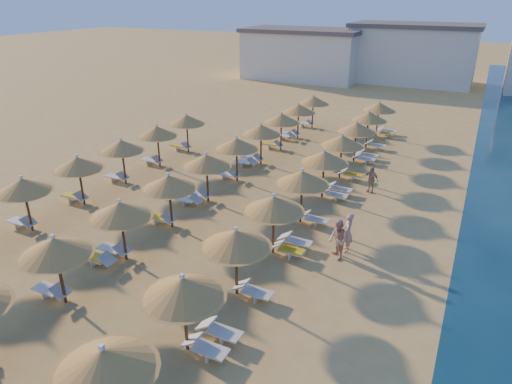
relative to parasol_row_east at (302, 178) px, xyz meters
The scene contains 9 objects.
ground 5.55m from the parasol_row_east, 121.06° to the right, with size 220.00×220.00×0.00m, color tan.
hotel_blocks 42.34m from the parasol_row_east, 88.49° to the left, with size 47.67×12.15×8.10m.
parasol_row_east is the anchor object (origin of this frame).
parasol_row_west 5.55m from the parasol_row_east, behind, with size 2.75×36.77×2.92m.
parasol_row_inland 11.63m from the parasol_row_east, behind, with size 2.75×19.76×2.92m.
loungers 4.67m from the parasol_row_east, behind, with size 14.48×35.53×0.66m.
beachgoer_c 6.05m from the parasol_row_east, 66.91° to the left, with size 0.93×0.39×1.59m, color tan.
beachgoer_b 4.03m from the parasol_row_east, 43.55° to the right, with size 0.91×0.71×1.86m, color tan.
beachgoer_a 3.72m from the parasol_row_east, 31.19° to the right, with size 0.68×0.45×1.87m, color tan.
Camera 1 is at (9.83, -15.39, 10.79)m, focal length 32.00 mm.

